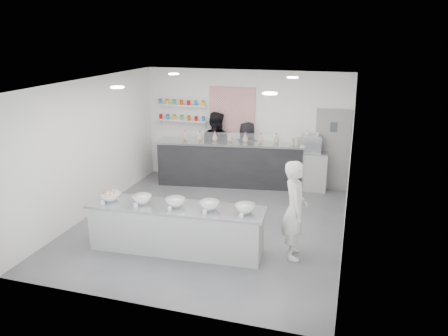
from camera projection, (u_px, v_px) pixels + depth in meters
The scene contains 26 objects.
floor at pixel (210, 224), 9.32m from camera, with size 6.00×6.00×0.00m, color #515156.
ceiling at pixel (208, 83), 8.41m from camera, with size 6.00×6.00×0.00m, color white.
back_wall at pixel (245, 127), 11.61m from camera, with size 5.50×5.50×0.00m, color white.
left_wall at pixel (91, 147), 9.62m from camera, with size 6.00×6.00×0.00m, color white.
right_wall at pixel (349, 169), 8.12m from camera, with size 6.00×6.00×0.00m, color white.
back_door at pixel (332, 150), 11.09m from camera, with size 0.88×0.04×2.10m, color gray.
pattern_panel at pixel (232, 110), 11.54m from camera, with size 1.25×0.03×1.20m, color #A82E35.
jar_shelf_lower at pixel (182, 120), 11.96m from camera, with size 1.45×0.22×0.04m, color silver.
jar_shelf_upper at pixel (182, 105), 11.84m from camera, with size 1.45×0.22×0.04m, color silver.
preserve_jars at pixel (182, 110), 11.86m from camera, with size 1.45×0.10×0.56m, color #E10002, non-canonical shape.
downlight_0 at pixel (117, 87), 7.89m from camera, with size 0.24×0.24×0.02m, color white.
downlight_1 at pixel (270, 93), 7.12m from camera, with size 0.24×0.24×0.02m, color white.
downlight_2 at pixel (174, 74), 10.26m from camera, with size 0.24×0.24×0.02m, color white.
downlight_3 at pixel (293, 77), 9.50m from camera, with size 0.24×0.24×0.02m, color white.
prep_counter at pixel (176, 228), 8.10m from camera, with size 3.30×0.75×0.90m, color #9F9F9A.
back_bar at pixel (230, 163), 11.56m from camera, with size 3.81×0.70×1.18m, color black.
sneeze_guard at pixel (228, 139), 11.02m from camera, with size 3.76×0.02×0.32m, color white.
espresso_ledge at pixel (300, 170), 11.28m from camera, with size 1.38×0.44×1.02m, color #9F9F9A.
espresso_machine at pixel (311, 144), 11.00m from camera, with size 0.53×0.37×0.41m, color #93969E.
cup_stacks at pixel (295, 144), 11.13m from camera, with size 0.24×0.24×0.32m, color tan, non-canonical shape.
prep_bowls at pixel (175, 202), 7.94m from camera, with size 2.97×0.47×0.15m, color white, non-canonical shape.
label_cards at pixel (162, 215), 7.51m from camera, with size 2.66×0.04×0.07m, color white, non-canonical shape.
cookie_bags at pixel (230, 137), 11.34m from camera, with size 2.55×0.15×0.27m, color #D15FA7, non-canonical shape.
woman_prep at pixel (295, 210), 7.76m from camera, with size 0.67×0.44×1.83m, color silver.
staff_left at pixel (215, 147), 11.81m from camera, with size 0.93×0.72×1.91m, color black.
staff_right at pixel (247, 153), 11.60m from camera, with size 0.82×0.53×1.68m, color black.
Camera 1 is at (2.73, -8.07, 3.98)m, focal length 35.00 mm.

